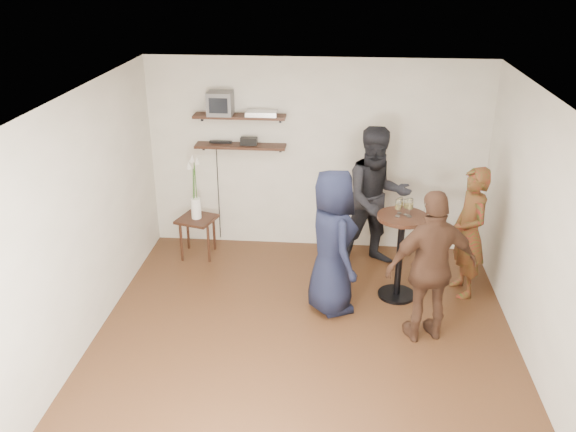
% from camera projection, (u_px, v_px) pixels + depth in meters
% --- Properties ---
extents(room, '(4.58, 5.08, 2.68)m').
position_uv_depth(room, '(304.00, 236.00, 5.85)').
color(room, '#412915').
rests_on(room, ground).
extents(shelf_upper, '(1.20, 0.25, 0.04)m').
position_uv_depth(shelf_upper, '(240.00, 116.00, 7.88)').
color(shelf_upper, black).
rests_on(shelf_upper, room).
extents(shelf_lower, '(1.20, 0.25, 0.04)m').
position_uv_depth(shelf_lower, '(240.00, 146.00, 8.04)').
color(shelf_lower, black).
rests_on(shelf_lower, room).
extents(crt_monitor, '(0.32, 0.30, 0.30)m').
position_uv_depth(crt_monitor, '(220.00, 103.00, 7.83)').
color(crt_monitor, '#59595B').
rests_on(crt_monitor, shelf_upper).
extents(dvd_deck, '(0.40, 0.24, 0.06)m').
position_uv_depth(dvd_deck, '(262.00, 113.00, 7.84)').
color(dvd_deck, silver).
rests_on(dvd_deck, shelf_upper).
extents(radio, '(0.22, 0.10, 0.10)m').
position_uv_depth(radio, '(249.00, 141.00, 8.00)').
color(radio, black).
rests_on(radio, shelf_lower).
extents(power_strip, '(0.30, 0.05, 0.03)m').
position_uv_depth(power_strip, '(221.00, 142.00, 8.09)').
color(power_strip, black).
rests_on(power_strip, shelf_lower).
extents(side_table, '(0.57, 0.57, 0.55)m').
position_uv_depth(side_table, '(197.00, 224.00, 8.15)').
color(side_table, black).
rests_on(side_table, room).
extents(vase_lilies, '(0.19, 0.19, 0.91)m').
position_uv_depth(vase_lilies, '(195.00, 198.00, 8.00)').
color(vase_lilies, white).
rests_on(vase_lilies, side_table).
extents(drinks_table, '(0.58, 0.58, 1.05)m').
position_uv_depth(drinks_table, '(400.00, 245.00, 7.07)').
color(drinks_table, black).
rests_on(drinks_table, room).
extents(wine_glass_fl, '(0.07, 0.07, 0.20)m').
position_uv_depth(wine_glass_fl, '(398.00, 205.00, 6.84)').
color(wine_glass_fl, silver).
rests_on(wine_glass_fl, drinks_table).
extents(wine_glass_fr, '(0.07, 0.07, 0.22)m').
position_uv_depth(wine_glass_fr, '(410.00, 205.00, 6.83)').
color(wine_glass_fr, silver).
rests_on(wine_glass_fr, drinks_table).
extents(wine_glass_bl, '(0.06, 0.06, 0.19)m').
position_uv_depth(wine_glass_bl, '(400.00, 203.00, 6.93)').
color(wine_glass_bl, silver).
rests_on(wine_glass_bl, drinks_table).
extents(wine_glass_br, '(0.06, 0.06, 0.19)m').
position_uv_depth(wine_glass_br, '(407.00, 204.00, 6.89)').
color(wine_glass_br, silver).
rests_on(wine_glass_br, drinks_table).
extents(person_plaid, '(0.49, 0.65, 1.59)m').
position_uv_depth(person_plaid, '(469.00, 233.00, 7.11)').
color(person_plaid, '#AA131E').
rests_on(person_plaid, room).
extents(person_dark, '(1.07, 0.94, 1.86)m').
position_uv_depth(person_dark, '(376.00, 198.00, 7.74)').
color(person_dark, black).
rests_on(person_dark, room).
extents(person_navy, '(0.81, 0.97, 1.69)m').
position_uv_depth(person_navy, '(332.00, 242.00, 6.77)').
color(person_navy, black).
rests_on(person_navy, room).
extents(person_brown, '(1.06, 0.67, 1.67)m').
position_uv_depth(person_brown, '(432.00, 267.00, 6.24)').
color(person_brown, '#462B1E').
rests_on(person_brown, room).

